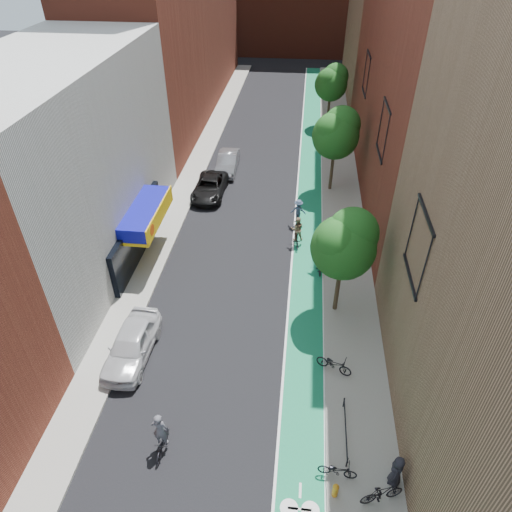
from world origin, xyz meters
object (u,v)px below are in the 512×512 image
(parked_car_black, at_px, (210,187))
(pedestrian, at_px, (397,471))
(fire_hydrant, at_px, (335,490))
(cyclist_lane_mid, at_px, (319,259))
(cyclist_lead, at_px, (161,438))
(cyclist_lane_near, at_px, (297,233))
(cyclist_lane_far, at_px, (298,214))
(parked_car_silver, at_px, (228,162))
(parked_car_white, at_px, (132,344))

(parked_car_black, bearing_deg, pedestrian, -61.66)
(parked_car_black, xyz_separation_m, fire_hydrant, (9.16, -22.57, -0.17))
(parked_car_black, distance_m, fire_hydrant, 24.35)
(parked_car_black, xyz_separation_m, cyclist_lane_mid, (8.56, -8.52, 0.10))
(parked_car_black, height_order, cyclist_lane_mid, cyclist_lane_mid)
(cyclist_lead, bearing_deg, pedestrian, 177.51)
(cyclist_lane_near, xyz_separation_m, cyclist_lane_far, (-0.00, 2.42, -0.02))
(cyclist_lane_near, relative_size, cyclist_lane_far, 1.05)
(parked_car_silver, xyz_separation_m, cyclist_lead, (1.35, -25.75, 0.02))
(fire_hydrant, bearing_deg, pedestrian, 18.60)
(parked_car_black, distance_m, cyclist_lane_near, 9.26)
(cyclist_lane_mid, height_order, fire_hydrant, cyclist_lane_mid)
(parked_car_silver, bearing_deg, cyclist_lane_far, -52.72)
(parked_car_black, relative_size, cyclist_lead, 2.28)
(parked_car_white, height_order, fire_hydrant, parked_car_white)
(cyclist_lead, distance_m, cyclist_lane_mid, 14.35)
(cyclist_lead, xyz_separation_m, fire_hydrant, (7.07, -1.23, -0.25))
(cyclist_lead, relative_size, cyclist_lane_mid, 1.03)
(cyclist_lane_far, bearing_deg, fire_hydrant, 100.18)
(parked_car_silver, bearing_deg, pedestrian, -68.80)
(cyclist_lane_near, height_order, fire_hydrant, cyclist_lane_near)
(cyclist_lane_near, distance_m, pedestrian, 16.39)
(cyclist_lane_far, xyz_separation_m, pedestrian, (4.40, -18.22, 0.08))
(parked_car_silver, distance_m, cyclist_lane_mid, 15.12)
(cyclist_lane_near, bearing_deg, parked_car_black, -50.03)
(parked_car_silver, relative_size, cyclist_lane_mid, 2.17)
(parked_car_white, height_order, pedestrian, pedestrian)
(parked_car_silver, height_order, cyclist_lane_far, cyclist_lane_far)
(cyclist_lane_near, height_order, cyclist_lane_mid, cyclist_lane_mid)
(cyclist_lane_mid, xyz_separation_m, pedestrian, (2.90, -13.27, 0.15))
(cyclist_lane_far, height_order, fire_hydrant, cyclist_lane_far)
(parked_car_white, distance_m, cyclist_lead, 5.52)
(parked_car_white, height_order, parked_car_black, parked_car_white)
(parked_car_white, xyz_separation_m, parked_car_silver, (1.48, 21.02, -0.05))
(parked_car_white, height_order, cyclist_lane_near, cyclist_lane_near)
(parked_car_black, relative_size, pedestrian, 3.17)
(parked_car_black, bearing_deg, cyclist_lane_near, -39.76)
(cyclist_lane_far, relative_size, pedestrian, 1.25)
(parked_car_black, bearing_deg, parked_car_silver, 81.19)
(parked_car_black, relative_size, cyclist_lane_mid, 2.35)
(parked_car_white, relative_size, parked_car_silver, 1.03)
(cyclist_lane_far, bearing_deg, pedestrian, 107.45)
(fire_hydrant, bearing_deg, parked_car_silver, 107.33)
(pedestrian, bearing_deg, parked_car_silver, -140.64)
(parked_car_black, xyz_separation_m, parked_car_silver, (0.73, 4.42, 0.07))
(parked_car_silver, xyz_separation_m, cyclist_lane_far, (6.32, -8.00, 0.10))
(parked_car_silver, distance_m, pedestrian, 28.32)
(cyclist_lead, bearing_deg, cyclist_lane_far, -105.31)
(parked_car_silver, height_order, cyclist_lane_near, cyclist_lane_near)
(cyclist_lead, height_order, pedestrian, cyclist_lead)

